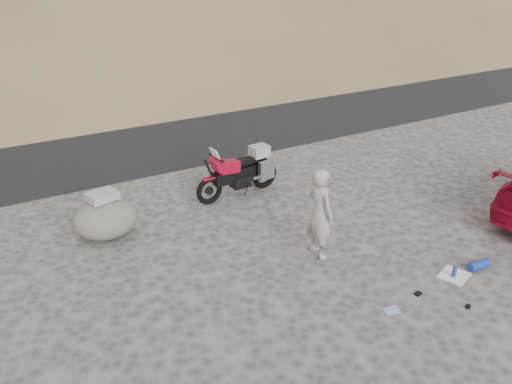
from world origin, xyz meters
The scene contains 11 objects.
ground centered at (0.00, 0.00, 0.00)m, with size 140.00×140.00×0.00m, color #42403D.
road centered at (0.00, 9.00, 0.00)m, with size 120.00×7.00×0.05m, color black.
motorcycle centered at (-0.19, 3.43, 0.57)m, with size 2.26×0.79×1.34m.
man centered at (-0.17, 0.35, 0.00)m, with size 0.65×0.43×1.79m, color #99999E.
boulder centered at (-3.52, 3.02, 0.44)m, with size 1.35×1.16×1.02m.
gear_white_cloth centered at (1.57, -1.44, 0.01)m, with size 0.51×0.45×0.02m, color white.
gear_blue_mat centered at (2.13, -1.51, 0.09)m, with size 0.17×0.17×0.43m, color navy.
gear_bottle centered at (1.52, -1.47, 0.11)m, with size 0.08×0.08×0.22m, color navy.
gear_glove_a centered at (0.59, -1.52, 0.02)m, with size 0.12×0.09×0.03m, color black.
gear_glove_b centered at (1.05, -2.18, 0.02)m, with size 0.10×0.08×0.03m, color black.
gear_blue_cloth centered at (-0.10, -1.62, 0.01)m, with size 0.26×0.19×0.01m, color #87A1D1.
Camera 1 is at (-5.20, -6.18, 5.27)m, focal length 35.00 mm.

